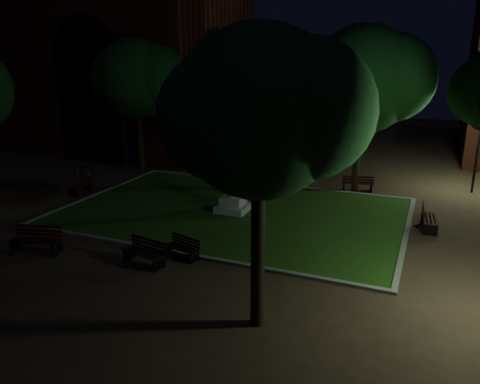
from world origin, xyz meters
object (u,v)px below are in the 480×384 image
object	(u,v)px
bench_near_right	(183,248)
bench_left_side	(81,187)
bench_right_side	(428,219)
bench_west_near	(37,241)
bench_far_side	(358,184)
bicycle	(85,170)
bench_near_left	(145,253)
monument	(233,193)

from	to	relation	value
bench_near_right	bench_left_side	world-z (taller)	bench_left_side
bench_near_right	bench_right_side	distance (m)	10.31
bench_west_near	bench_far_side	world-z (taller)	bench_west_near
bench_left_side	bicycle	size ratio (longest dim) A/B	0.90
bench_near_left	bench_far_side	bearing A→B (deg)	76.13
monument	bicycle	xyz separation A→B (m)	(-10.77, 2.60, -0.52)
bench_left_side	bench_right_side	xyz separation A→B (m)	(16.89, 1.55, 0.07)
bench_near_right	bench_far_side	bearing A→B (deg)	83.30
bench_near_left	bench_west_near	distance (m)	4.28
bench_near_left	bench_right_side	size ratio (longest dim) A/B	0.96
bench_near_right	bench_west_near	size ratio (longest dim) A/B	0.75
monument	bench_left_side	xyz separation A→B (m)	(-8.54, -0.32, -0.58)
monument	bench_near_left	size ratio (longest dim) A/B	1.89
bench_west_near	bicycle	size ratio (longest dim) A/B	1.16
bench_far_side	bench_left_side	bearing A→B (deg)	10.71
monument	bench_right_side	distance (m)	8.46
monument	bench_far_side	size ratio (longest dim) A/B	1.86
bench_near_right	bicycle	size ratio (longest dim) A/B	0.88
bench_near_right	bench_right_side	xyz separation A→B (m)	(8.04, 6.46, 0.09)
bench_near_left	bench_left_side	size ratio (longest dim) A/B	1.14
bench_near_right	bench_near_left	bearing A→B (deg)	-117.23
bench_right_side	bicycle	distance (m)	19.17
bench_right_side	bench_west_near	bearing A→B (deg)	117.03
bench_near_left	bench_right_side	xyz separation A→B (m)	(8.97, 7.47, 0.02)
bench_left_side	bicycle	distance (m)	3.68
bench_left_side	bench_far_side	xyz separation A→B (m)	(13.26, 6.09, 0.04)
bench_west_near	bench_far_side	bearing A→B (deg)	37.83
monument	bench_near_right	distance (m)	5.27
bench_left_side	bench_far_side	world-z (taller)	bench_far_side
bench_near_left	bicycle	distance (m)	13.47
monument	bicycle	world-z (taller)	monument
monument	bench_right_side	size ratio (longest dim) A/B	1.82
bench_west_near	bench_left_side	distance (m)	7.60
bench_far_side	bicycle	bearing A→B (deg)	-2.39
bench_right_side	bench_near_left	bearing A→B (deg)	124.99
bench_west_near	bench_left_side	xyz separation A→B (m)	(-3.70, 6.64, -0.10)
bicycle	bench_west_near	bearing A→B (deg)	-135.88
bench_near_left	bench_right_side	world-z (taller)	bench_right_side
monument	bench_west_near	bearing A→B (deg)	-124.81
bench_near_left	bench_left_side	world-z (taller)	bench_near_left
bench_left_side	bicycle	world-z (taller)	bicycle
monument	bench_near_left	bearing A→B (deg)	-95.63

